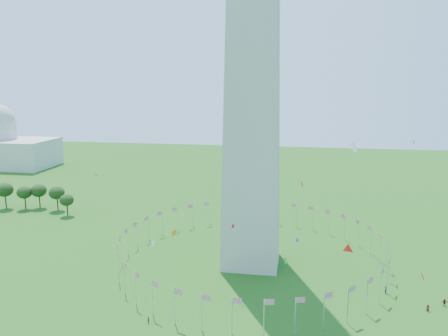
{
  "coord_description": "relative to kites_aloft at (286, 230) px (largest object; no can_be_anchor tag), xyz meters",
  "views": [
    {
      "loc": [
        12.62,
        -76.63,
        55.16
      ],
      "look_at": [
        -5.95,
        35.0,
        32.71
      ],
      "focal_mm": 35.0,
      "sensor_mm": 36.0,
      "label": 1
    }
  ],
  "objects": [
    {
      "name": "kites_aloft",
      "position": [
        0.0,
        0.0,
        0.0
      ],
      "size": [
        118.45,
        65.88,
        41.11
      ],
      "color": "red",
      "rests_on": "ground"
    },
    {
      "name": "flag_ring",
      "position": [
        -10.81,
        24.58,
        -15.29
      ],
      "size": [
        80.24,
        80.24,
        9.0
      ],
      "color": "silver",
      "rests_on": "ground"
    },
    {
      "name": "tree_line_west",
      "position": [
        -118.1,
        65.58,
        -14.55
      ],
      "size": [
        54.87,
        15.04,
        11.32
      ],
      "color": "#264617",
      "rests_on": "ground"
    }
  ]
}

